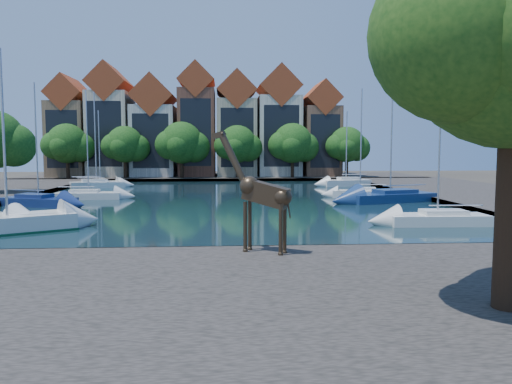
# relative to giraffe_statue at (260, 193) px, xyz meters

# --- Properties ---
(ground) EXTENTS (160.00, 160.00, 0.00)m
(ground) POSITION_rel_giraffe_statue_xyz_m (-1.41, 1.37, -2.94)
(ground) COLOR #38332B
(ground) RESTS_ON ground
(water_basin) EXTENTS (38.00, 50.00, 0.08)m
(water_basin) POSITION_rel_giraffe_statue_xyz_m (-1.41, 25.37, -2.90)
(water_basin) COLOR black
(water_basin) RESTS_ON ground
(near_quay) EXTENTS (50.00, 14.00, 0.50)m
(near_quay) POSITION_rel_giraffe_statue_xyz_m (-1.41, -5.63, -2.69)
(near_quay) COLOR #453F3C
(near_quay) RESTS_ON ground
(far_quay) EXTENTS (60.00, 16.00, 0.50)m
(far_quay) POSITION_rel_giraffe_statue_xyz_m (-1.41, 57.37, -2.69)
(far_quay) COLOR #453F3C
(far_quay) RESTS_ON ground
(right_quay) EXTENTS (14.00, 52.00, 0.50)m
(right_quay) POSITION_rel_giraffe_statue_xyz_m (23.59, 25.37, -2.69)
(right_quay) COLOR #453F3C
(right_quay) RESTS_ON ground
(townhouse_west_end) EXTENTS (5.44, 9.18, 14.93)m
(townhouse_west_end) POSITION_rel_giraffe_statue_xyz_m (-24.41, 57.36, 4.42)
(townhouse_west_end) COLOR #806346
(townhouse_west_end) RESTS_ON far_quay
(townhouse_west_mid) EXTENTS (5.94, 9.18, 16.79)m
(townhouse_west_mid) POSITION_rel_giraffe_statue_xyz_m (-18.41, 57.35, 5.29)
(townhouse_west_mid) COLOR beige
(townhouse_west_mid) RESTS_ON far_quay
(townhouse_west_inner) EXTENTS (6.43, 9.18, 15.15)m
(townhouse_west_inner) POSITION_rel_giraffe_statue_xyz_m (-11.91, 57.36, 4.41)
(townhouse_west_inner) COLOR beige
(townhouse_west_inner) RESTS_ON far_quay
(townhouse_center) EXTENTS (5.44, 9.18, 16.93)m
(townhouse_center) POSITION_rel_giraffe_statue_xyz_m (-5.41, 57.35, 5.42)
(townhouse_center) COLOR brown
(townhouse_center) RESTS_ON far_quay
(townhouse_east_inner) EXTENTS (5.94, 9.18, 15.79)m
(townhouse_east_inner) POSITION_rel_giraffe_statue_xyz_m (0.59, 57.36, 4.79)
(townhouse_east_inner) COLOR tan
(townhouse_east_inner) RESTS_ON far_quay
(townhouse_east_mid) EXTENTS (6.43, 9.18, 16.65)m
(townhouse_east_mid) POSITION_rel_giraffe_statue_xyz_m (7.09, 57.36, 5.16)
(townhouse_east_mid) COLOR beige
(townhouse_east_mid) RESTS_ON far_quay
(townhouse_east_end) EXTENTS (5.44, 9.18, 14.43)m
(townhouse_east_end) POSITION_rel_giraffe_statue_xyz_m (13.59, 57.36, 4.17)
(townhouse_east_end) COLOR brown
(townhouse_east_end) RESTS_ON far_quay
(far_tree_far_west) EXTENTS (7.28, 5.60, 7.68)m
(far_tree_far_west) POSITION_rel_giraffe_statue_xyz_m (-23.31, 51.86, 2.24)
(far_tree_far_west) COLOR #332114
(far_tree_far_west) RESTS_ON far_quay
(far_tree_west) EXTENTS (6.76, 5.20, 7.36)m
(far_tree_west) POSITION_rel_giraffe_statue_xyz_m (-15.31, 51.86, 2.13)
(far_tree_west) COLOR #332114
(far_tree_west) RESTS_ON far_quay
(far_tree_mid_west) EXTENTS (7.80, 6.00, 8.00)m
(far_tree_mid_west) POSITION_rel_giraffe_statue_xyz_m (-7.30, 51.86, 2.35)
(far_tree_mid_west) COLOR #332114
(far_tree_mid_west) RESTS_ON far_quay
(far_tree_mid_east) EXTENTS (7.02, 5.40, 7.52)m
(far_tree_mid_east) POSITION_rel_giraffe_statue_xyz_m (0.69, 51.86, 2.19)
(far_tree_mid_east) COLOR #332114
(far_tree_mid_east) RESTS_ON far_quay
(far_tree_east) EXTENTS (7.54, 5.80, 7.84)m
(far_tree_east) POSITION_rel_giraffe_statue_xyz_m (8.70, 51.86, 2.29)
(far_tree_east) COLOR #332114
(far_tree_east) RESTS_ON far_quay
(far_tree_far_east) EXTENTS (6.76, 5.20, 7.36)m
(far_tree_far_east) POSITION_rel_giraffe_statue_xyz_m (16.69, 51.86, 2.13)
(far_tree_far_east) COLOR #332114
(far_tree_far_east) RESTS_ON far_quay
(giraffe_statue) EXTENTS (3.21, 1.99, 4.97)m
(giraffe_statue) POSITION_rel_giraffe_statue_xyz_m (0.00, 0.00, 0.00)
(giraffe_statue) COLOR #36291B
(giraffe_statue) RESTS_ON near_quay
(sailboat_left_b) EXTENTS (6.48, 4.25, 9.86)m
(sailboat_left_b) POSITION_rel_giraffe_statue_xyz_m (-16.41, 20.93, -2.33)
(sailboat_left_b) COLOR navy
(sailboat_left_b) RESTS_ON water_basin
(sailboat_left_c) EXTENTS (5.91, 2.26, 9.93)m
(sailboat_left_c) POSITION_rel_giraffe_statue_xyz_m (-13.84, 26.30, -2.38)
(sailboat_left_c) COLOR silver
(sailboat_left_c) RESTS_ON water_basin
(sailboat_left_d) EXTENTS (5.81, 3.56, 9.03)m
(sailboat_left_d) POSITION_rel_giraffe_statue_xyz_m (-15.98, 39.53, -2.36)
(sailboat_left_d) COLOR white
(sailboat_left_d) RESTS_ON water_basin
(sailboat_left_e) EXTENTS (6.18, 4.12, 11.18)m
(sailboat_left_e) POSITION_rel_giraffe_statue_xyz_m (-16.41, 39.51, -2.28)
(sailboat_left_e) COLOR silver
(sailboat_left_e) RESTS_ON water_basin
(sailboat_right_a) EXTENTS (6.04, 2.21, 9.69)m
(sailboat_right_a) POSITION_rel_giraffe_statue_xyz_m (11.57, 9.20, -2.37)
(sailboat_right_a) COLOR silver
(sailboat_right_a) RESTS_ON water_basin
(sailboat_right_b) EXTENTS (8.50, 5.08, 12.15)m
(sailboat_right_b) POSITION_rel_giraffe_statue_xyz_m (13.03, 22.13, -2.28)
(sailboat_right_b) COLOR navy
(sailboat_right_b) RESTS_ON water_basin
(sailboat_right_c) EXTENTS (5.35, 2.98, 10.18)m
(sailboat_right_c) POSITION_rel_giraffe_statue_xyz_m (11.42, 25.96, -2.31)
(sailboat_right_c) COLOR silver
(sailboat_right_c) RESTS_ON water_basin
(sailboat_right_d) EXTENTS (6.20, 3.22, 9.13)m
(sailboat_right_d) POSITION_rel_giraffe_statue_xyz_m (13.59, 40.10, -2.28)
(sailboat_right_d) COLOR silver
(sailboat_right_d) RESTS_ON water_basin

